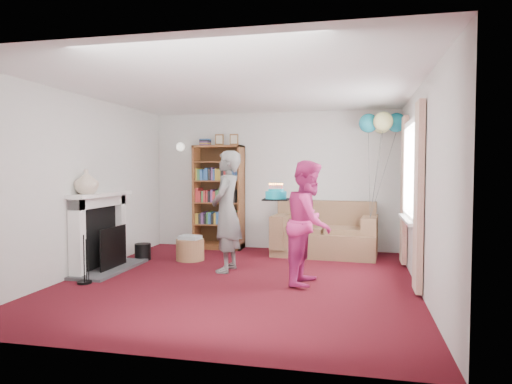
% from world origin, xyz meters
% --- Properties ---
extents(ground, '(5.00, 5.00, 0.00)m').
position_xyz_m(ground, '(0.00, 0.00, 0.00)').
color(ground, '#38080C').
rests_on(ground, ground).
extents(wall_back, '(4.50, 0.02, 2.50)m').
position_xyz_m(wall_back, '(0.00, 2.51, 1.25)').
color(wall_back, silver).
rests_on(wall_back, ground).
extents(wall_left, '(0.02, 5.00, 2.50)m').
position_xyz_m(wall_left, '(-2.26, 0.00, 1.25)').
color(wall_left, silver).
rests_on(wall_left, ground).
extents(wall_right, '(0.02, 5.00, 2.50)m').
position_xyz_m(wall_right, '(2.26, 0.00, 1.25)').
color(wall_right, silver).
rests_on(wall_right, ground).
extents(ceiling, '(4.50, 5.00, 0.01)m').
position_xyz_m(ceiling, '(0.00, 0.00, 2.50)').
color(ceiling, white).
rests_on(ceiling, wall_back).
extents(fireplace, '(0.55, 1.80, 1.12)m').
position_xyz_m(fireplace, '(-2.09, 0.19, 0.51)').
color(fireplace, '#3F3F42').
rests_on(fireplace, ground).
extents(window_bay, '(0.14, 2.02, 2.20)m').
position_xyz_m(window_bay, '(2.21, 0.60, 1.20)').
color(window_bay, white).
rests_on(window_bay, ground).
extents(wall_sconce, '(0.16, 0.23, 0.16)m').
position_xyz_m(wall_sconce, '(-1.75, 2.36, 1.88)').
color(wall_sconce, gold).
rests_on(wall_sconce, ground).
extents(bookcase, '(0.90, 0.42, 2.10)m').
position_xyz_m(bookcase, '(-0.97, 2.30, 0.93)').
color(bookcase, '#472B14').
rests_on(bookcase, ground).
extents(sofa, '(1.71, 0.91, 0.91)m').
position_xyz_m(sofa, '(0.99, 2.07, 0.34)').
color(sofa, brown).
rests_on(sofa, ground).
extents(wicker_basket, '(0.45, 0.45, 0.40)m').
position_xyz_m(wicker_basket, '(-1.11, 1.13, 0.18)').
color(wicker_basket, brown).
rests_on(wicker_basket, ground).
extents(person_striped, '(0.42, 0.64, 1.73)m').
position_xyz_m(person_striped, '(-0.31, 0.50, 0.86)').
color(person_striped, black).
rests_on(person_striped, ground).
extents(person_magenta, '(0.68, 0.83, 1.58)m').
position_xyz_m(person_magenta, '(0.91, 0.05, 0.79)').
color(person_magenta, '#BA256A').
rests_on(person_magenta, ground).
extents(birthday_cake, '(0.34, 0.34, 0.22)m').
position_xyz_m(birthday_cake, '(0.46, 0.20, 1.12)').
color(birthday_cake, black).
rests_on(birthday_cake, ground).
extents(balloons, '(0.75, 0.75, 1.71)m').
position_xyz_m(balloons, '(1.90, 2.01, 2.22)').
color(balloons, '#3F3F3F').
rests_on(balloons, ground).
extents(mantel_vase, '(0.37, 0.37, 0.34)m').
position_xyz_m(mantel_vase, '(-2.12, -0.15, 1.29)').
color(mantel_vase, beige).
rests_on(mantel_vase, fireplace).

